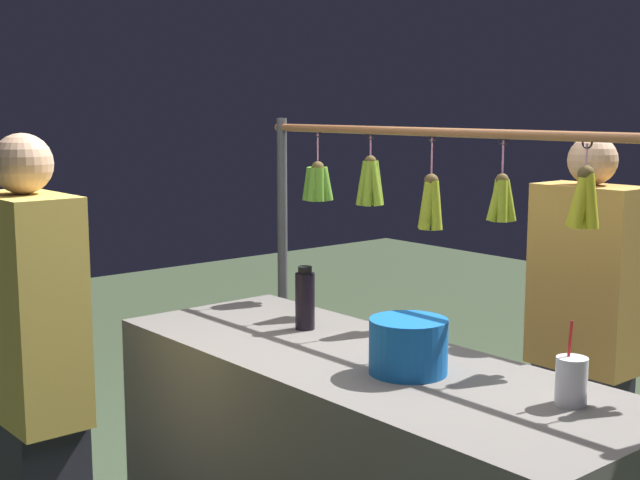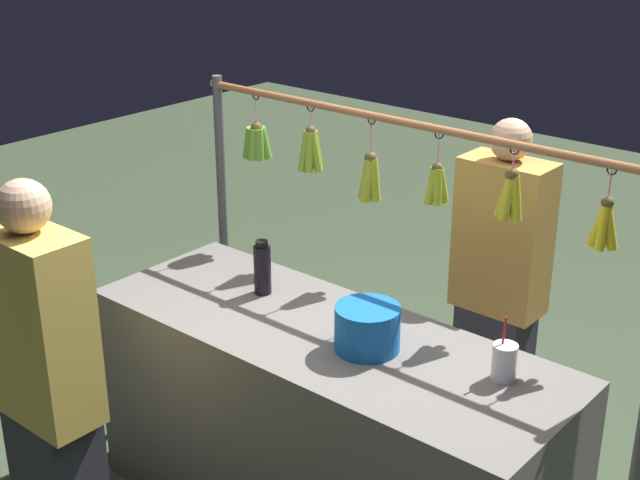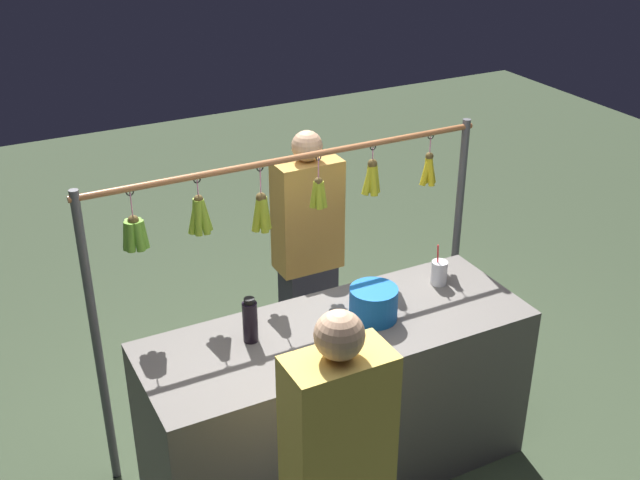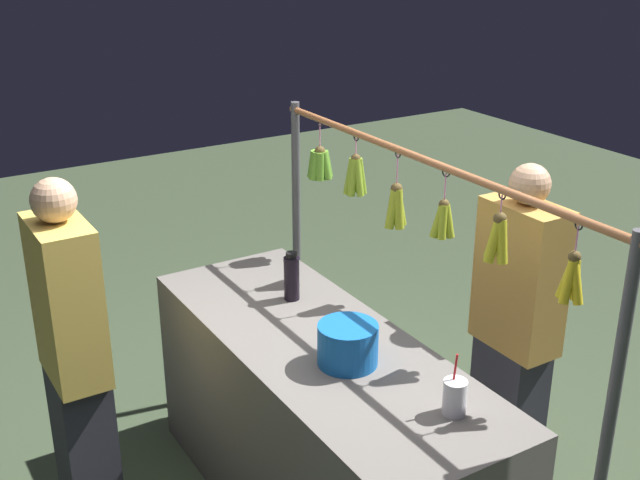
{
  "view_description": "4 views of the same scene",
  "coord_description": "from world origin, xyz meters",
  "px_view_note": "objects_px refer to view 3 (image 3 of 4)",
  "views": [
    {
      "loc": [
        -1.98,
        1.85,
        1.69
      ],
      "look_at": [
        0.22,
        0.0,
        1.25
      ],
      "focal_mm": 49.22,
      "sensor_mm": 36.0,
      "label": 1
    },
    {
      "loc": [
        -1.91,
        2.29,
        2.48
      ],
      "look_at": [
        0.03,
        0.0,
        1.25
      ],
      "focal_mm": 50.42,
      "sensor_mm": 36.0,
      "label": 2
    },
    {
      "loc": [
        1.56,
        2.82,
        3.01
      ],
      "look_at": [
        0.1,
        0.0,
        1.39
      ],
      "focal_mm": 44.61,
      "sensor_mm": 36.0,
      "label": 3
    },
    {
      "loc": [
        -2.49,
        1.53,
        2.53
      ],
      "look_at": [
        0.01,
        0.0,
        1.34
      ],
      "focal_mm": 45.35,
      "sensor_mm": 36.0,
      "label": 4
    }
  ],
  "objects_px": {
    "water_bottle": "(250,321)",
    "vendor_person": "(308,261)",
    "blue_bucket": "(373,303)",
    "drink_cup": "(439,273)"
  },
  "relations": [
    {
      "from": "water_bottle",
      "to": "vendor_person",
      "type": "height_order",
      "value": "vendor_person"
    },
    {
      "from": "water_bottle",
      "to": "blue_bucket",
      "type": "distance_m",
      "value": 0.62
    },
    {
      "from": "drink_cup",
      "to": "water_bottle",
      "type": "bearing_deg",
      "value": 1.91
    },
    {
      "from": "blue_bucket",
      "to": "vendor_person",
      "type": "relative_size",
      "value": 0.15
    },
    {
      "from": "water_bottle",
      "to": "vendor_person",
      "type": "bearing_deg",
      "value": -131.99
    },
    {
      "from": "drink_cup",
      "to": "vendor_person",
      "type": "relative_size",
      "value": 0.14
    },
    {
      "from": "blue_bucket",
      "to": "vendor_person",
      "type": "height_order",
      "value": "vendor_person"
    },
    {
      "from": "blue_bucket",
      "to": "vendor_person",
      "type": "xyz_separation_m",
      "value": [
        -0.06,
        -0.84,
        -0.19
      ]
    },
    {
      "from": "water_bottle",
      "to": "blue_bucket",
      "type": "height_order",
      "value": "water_bottle"
    },
    {
      "from": "water_bottle",
      "to": "drink_cup",
      "type": "relative_size",
      "value": 1.01
    }
  ]
}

